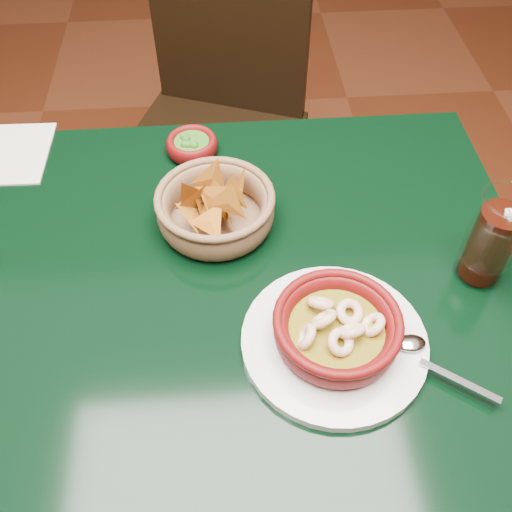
{
  "coord_description": "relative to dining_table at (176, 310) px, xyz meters",
  "views": [
    {
      "loc": [
        0.1,
        -0.58,
        1.48
      ],
      "look_at": [
        0.14,
        -0.02,
        0.81
      ],
      "focal_mm": 40.0,
      "sensor_mm": 36.0,
      "label": 1
    }
  ],
  "objects": [
    {
      "name": "ground",
      "position": [
        0.0,
        0.0,
        -0.65
      ],
      "size": [
        7.0,
        7.0,
        0.0
      ],
      "primitive_type": "plane",
      "color": "#471C0C",
      "rests_on": "ground"
    },
    {
      "name": "cola_drink",
      "position": [
        0.5,
        -0.03,
        0.18
      ],
      "size": [
        0.17,
        0.17,
        0.19
      ],
      "color": "white",
      "rests_on": "dining_table"
    },
    {
      "name": "guacamole_ramekin",
      "position": [
        0.04,
        0.31,
        0.12
      ],
      "size": [
        0.12,
        0.12,
        0.04
      ],
      "color": "#540809",
      "rests_on": "dining_table"
    },
    {
      "name": "paper_menu",
      "position": [
        -0.31,
        0.33,
        0.1
      ],
      "size": [
        0.14,
        0.19,
        0.0
      ],
      "color": "beige",
      "rests_on": "dining_table"
    },
    {
      "name": "dining_table",
      "position": [
        0.0,
        0.0,
        0.0
      ],
      "size": [
        1.2,
        0.8,
        0.75
      ],
      "color": "black",
      "rests_on": "ground"
    },
    {
      "name": "dining_chair",
      "position": [
        0.09,
        0.71,
        -0.12
      ],
      "size": [
        0.57,
        0.57,
        0.97
      ],
      "color": "black",
      "rests_on": "ground"
    },
    {
      "name": "chip_basket",
      "position": [
        0.08,
        0.11,
        0.14
      ],
      "size": [
        0.24,
        0.24,
        0.15
      ],
      "color": "brown",
      "rests_on": "dining_table"
    },
    {
      "name": "shrimp_plate",
      "position": [
        0.25,
        -0.15,
        0.13
      ],
      "size": [
        0.35,
        0.27,
        0.08
      ],
      "color": "silver",
      "rests_on": "dining_table"
    }
  ]
}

